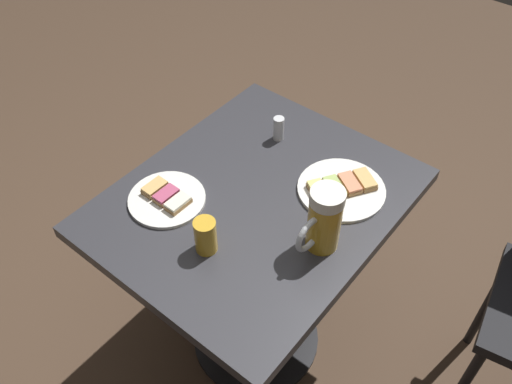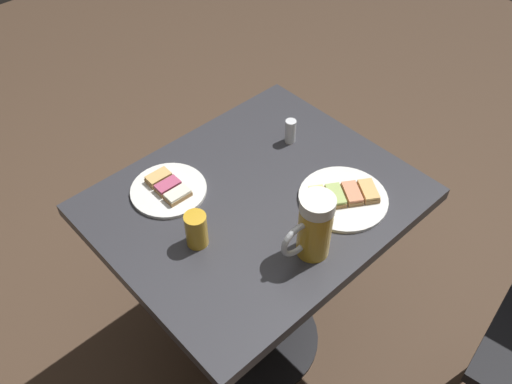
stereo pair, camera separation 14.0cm
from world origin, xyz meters
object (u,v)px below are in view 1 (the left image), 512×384
object	(u,v)px
salt_shaker	(279,129)
beer_mug	(323,221)
plate_near	(167,198)
plate_far	(341,188)
beer_glass_small	(206,236)

from	to	relation	value
salt_shaker	beer_mug	bearing A→B (deg)	51.70
beer_mug	salt_shaker	bearing A→B (deg)	-128.30
plate_near	beer_mug	bearing A→B (deg)	108.21
plate_far	beer_mug	distance (m)	0.21
beer_mug	beer_glass_small	size ratio (longest dim) A/B	1.90
plate_far	salt_shaker	size ratio (longest dim) A/B	3.18
plate_near	plate_far	bearing A→B (deg)	133.37
plate_near	plate_far	world-z (taller)	same
plate_far	plate_near	bearing A→B (deg)	-46.63
plate_near	plate_far	distance (m)	0.46
plate_far	salt_shaker	xyz separation A→B (m)	(-0.07, -0.26, 0.03)
plate_far	beer_glass_small	distance (m)	0.39
beer_glass_small	salt_shaker	size ratio (longest dim) A/B	1.28
beer_glass_small	salt_shaker	distance (m)	0.45
beer_mug	salt_shaker	world-z (taller)	beer_mug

